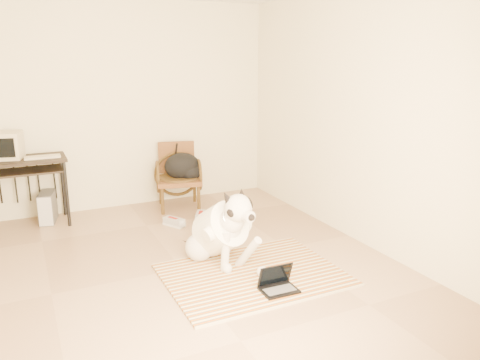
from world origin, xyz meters
TOP-DOWN VIEW (x-y plane):
  - floor at (0.00, 0.00)m, footprint 4.50×4.50m
  - wall_back at (0.00, 2.25)m, footprint 4.50×0.00m
  - wall_front at (0.00, -2.25)m, footprint 4.50×0.00m
  - wall_right at (2.00, 0.00)m, footprint 0.00×4.50m
  - rug at (0.56, -0.43)m, footprint 1.61×1.23m
  - dog at (0.40, -0.04)m, footprint 0.59×1.09m
  - laptop at (0.61, -0.79)m, footprint 0.32×0.24m
  - computer_desk at (-1.29, 1.93)m, footprint 0.99×0.55m
  - crt_monitor at (-1.43, 2.02)m, footprint 0.41×0.40m
  - desk_keyboard at (-1.05, 1.87)m, footprint 0.40×0.15m
  - pc_tower at (-1.05, 1.99)m, footprint 0.25×0.42m
  - rattan_chair at (0.60, 1.86)m, footprint 0.68×0.66m
  - backpack at (0.66, 1.79)m, footprint 0.48×0.42m
  - sneaker_left at (0.30, 1.17)m, footprint 0.23×0.30m
  - sneaker_right at (0.66, 1.22)m, footprint 0.23×0.30m

SIDE VIEW (x-z plane):
  - floor at x=0.00m, z-range 0.00..0.00m
  - rug at x=0.56m, z-range 0.00..0.02m
  - sneaker_right at x=0.66m, z-range -0.01..0.09m
  - sneaker_left at x=0.30m, z-range -0.01..0.09m
  - laptop at x=0.61m, z-range -0.04..0.18m
  - pc_tower at x=-1.05m, z-range 0.00..0.37m
  - dog at x=0.40m, z-range -0.08..0.75m
  - rattan_chair at x=0.60m, z-range 0.00..0.86m
  - backpack at x=0.66m, z-range 0.38..0.74m
  - computer_desk at x=-1.29m, z-range 0.30..1.12m
  - desk_keyboard at x=-1.05m, z-range 0.83..0.85m
  - crt_monitor at x=-1.43m, z-range 0.83..1.14m
  - wall_back at x=0.00m, z-range -0.90..3.60m
  - wall_front at x=0.00m, z-range -0.90..3.60m
  - wall_right at x=2.00m, z-range -0.90..3.60m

